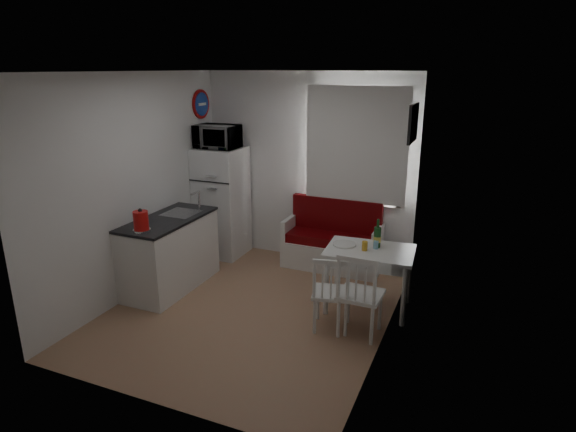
{
  "coord_description": "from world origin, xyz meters",
  "views": [
    {
      "loc": [
        2.28,
        -4.38,
        2.64
      ],
      "look_at": [
        0.23,
        0.5,
        1.0
      ],
      "focal_mm": 30.0,
      "sensor_mm": 36.0,
      "label": 1
    }
  ],
  "objects_px": {
    "dining_table": "(370,256)",
    "chair_right": "(359,287)",
    "wine_bottle": "(378,233)",
    "fridge": "(222,202)",
    "microwave": "(217,137)",
    "kettle": "(141,221)",
    "chair_left": "(330,286)",
    "kitchen_counter": "(170,252)",
    "bench": "(332,246)"
  },
  "relations": [
    {
      "from": "wine_bottle",
      "to": "chair_left",
      "type": "bearing_deg",
      "value": -111.76
    },
    {
      "from": "microwave",
      "to": "kettle",
      "type": "height_order",
      "value": "microwave"
    },
    {
      "from": "bench",
      "to": "chair_right",
      "type": "bearing_deg",
      "value": -64.39
    },
    {
      "from": "chair_right",
      "to": "microwave",
      "type": "distance_m",
      "value": 3.07
    },
    {
      "from": "bench",
      "to": "chair_left",
      "type": "xyz_separation_m",
      "value": [
        0.48,
        -1.63,
        0.2
      ]
    },
    {
      "from": "chair_right",
      "to": "kettle",
      "type": "relative_size",
      "value": 1.88
    },
    {
      "from": "kitchen_counter",
      "to": "dining_table",
      "type": "xyz_separation_m",
      "value": [
        2.4,
        0.38,
        0.18
      ]
    },
    {
      "from": "fridge",
      "to": "kettle",
      "type": "relative_size",
      "value": 6.04
    },
    {
      "from": "dining_table",
      "to": "kitchen_counter",
      "type": "bearing_deg",
      "value": -175.28
    },
    {
      "from": "dining_table",
      "to": "kettle",
      "type": "bearing_deg",
      "value": -162.99
    },
    {
      "from": "kitchen_counter",
      "to": "fridge",
      "type": "bearing_deg",
      "value": 89.1
    },
    {
      "from": "kettle",
      "to": "fridge",
      "type": "bearing_deg",
      "value": 90.97
    },
    {
      "from": "fridge",
      "to": "microwave",
      "type": "bearing_deg",
      "value": -90.0
    },
    {
      "from": "microwave",
      "to": "chair_right",
      "type": "bearing_deg",
      "value": -31.26
    },
    {
      "from": "chair_left",
      "to": "kettle",
      "type": "xyz_separation_m",
      "value": [
        -2.1,
        -0.26,
        0.52
      ]
    },
    {
      "from": "fridge",
      "to": "chair_left",
      "type": "bearing_deg",
      "value": -35.48
    },
    {
      "from": "chair_left",
      "to": "microwave",
      "type": "distance_m",
      "value": 2.86
    },
    {
      "from": "dining_table",
      "to": "chair_right",
      "type": "relative_size",
      "value": 2.05
    },
    {
      "from": "kitchen_counter",
      "to": "wine_bottle",
      "type": "relative_size",
      "value": 4.03
    },
    {
      "from": "fridge",
      "to": "dining_table",
      "type": "bearing_deg",
      "value": -19.91
    },
    {
      "from": "kitchen_counter",
      "to": "chair_left",
      "type": "distance_m",
      "value": 2.17
    },
    {
      "from": "fridge",
      "to": "chair_right",
      "type": "bearing_deg",
      "value": -32.11
    },
    {
      "from": "chair_right",
      "to": "microwave",
      "type": "xyz_separation_m",
      "value": [
        -2.43,
        1.48,
        1.17
      ]
    },
    {
      "from": "chair_left",
      "to": "chair_right",
      "type": "relative_size",
      "value": 0.95
    },
    {
      "from": "microwave",
      "to": "wine_bottle",
      "type": "distance_m",
      "value": 2.67
    },
    {
      "from": "chair_left",
      "to": "fridge",
      "type": "height_order",
      "value": "fridge"
    },
    {
      "from": "dining_table",
      "to": "microwave",
      "type": "bearing_deg",
      "value": 156.81
    },
    {
      "from": "dining_table",
      "to": "wine_bottle",
      "type": "relative_size",
      "value": 3.06
    },
    {
      "from": "kitchen_counter",
      "to": "kettle",
      "type": "height_order",
      "value": "same"
    },
    {
      "from": "chair_left",
      "to": "kettle",
      "type": "relative_size",
      "value": 1.79
    },
    {
      "from": "kettle",
      "to": "kitchen_counter",
      "type": "bearing_deg",
      "value": 95.28
    },
    {
      "from": "bench",
      "to": "chair_left",
      "type": "height_order",
      "value": "bench"
    },
    {
      "from": "bench",
      "to": "kettle",
      "type": "distance_m",
      "value": 2.59
    },
    {
      "from": "bench",
      "to": "fridge",
      "type": "height_order",
      "value": "fridge"
    },
    {
      "from": "chair_right",
      "to": "wine_bottle",
      "type": "relative_size",
      "value": 1.49
    },
    {
      "from": "chair_right",
      "to": "wine_bottle",
      "type": "distance_m",
      "value": 0.83
    },
    {
      "from": "dining_table",
      "to": "chair_right",
      "type": "xyz_separation_m",
      "value": [
        0.05,
        -0.66,
        -0.07
      ]
    },
    {
      "from": "kitchen_counter",
      "to": "microwave",
      "type": "bearing_deg",
      "value": 89.06
    },
    {
      "from": "chair_left",
      "to": "chair_right",
      "type": "distance_m",
      "value": 0.31
    },
    {
      "from": "dining_table",
      "to": "wine_bottle",
      "type": "height_order",
      "value": "wine_bottle"
    },
    {
      "from": "chair_left",
      "to": "wine_bottle",
      "type": "xyz_separation_m",
      "value": [
        0.3,
        0.76,
        0.37
      ]
    },
    {
      "from": "chair_left",
      "to": "wine_bottle",
      "type": "distance_m",
      "value": 0.89
    },
    {
      "from": "bench",
      "to": "kettle",
      "type": "xyz_separation_m",
      "value": [
        -1.62,
        -1.89,
        0.72
      ]
    },
    {
      "from": "fridge",
      "to": "microwave",
      "type": "distance_m",
      "value": 0.95
    },
    {
      "from": "fridge",
      "to": "microwave",
      "type": "relative_size",
      "value": 2.7
    },
    {
      "from": "chair_right",
      "to": "kettle",
      "type": "xyz_separation_m",
      "value": [
        -2.4,
        -0.25,
        0.47
      ]
    },
    {
      "from": "chair_left",
      "to": "fridge",
      "type": "bearing_deg",
      "value": 131.68
    },
    {
      "from": "wine_bottle",
      "to": "bench",
      "type": "bearing_deg",
      "value": 131.96
    },
    {
      "from": "dining_table",
      "to": "chair_left",
      "type": "relative_size",
      "value": 2.16
    },
    {
      "from": "kettle",
      "to": "wine_bottle",
      "type": "xyz_separation_m",
      "value": [
        2.4,
        1.02,
        -0.15
      ]
    }
  ]
}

